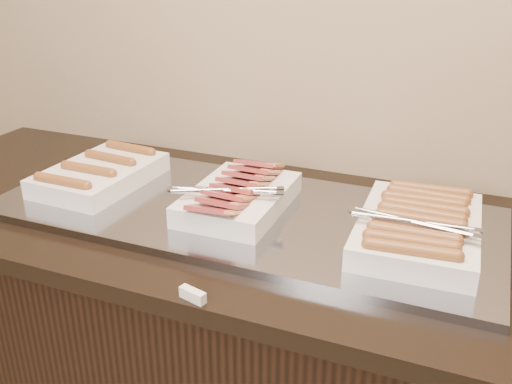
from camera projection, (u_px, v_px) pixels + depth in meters
counter at (243, 363)px, 1.56m from camera, size 2.06×0.76×0.90m
warming_tray at (242, 212)px, 1.38m from camera, size 1.20×0.50×0.02m
dish_left at (100, 174)px, 1.51m from camera, size 0.23×0.34×0.07m
dish_center at (238, 196)px, 1.36m from camera, size 0.27×0.34×0.09m
dish_right at (418, 227)px, 1.21m from camera, size 0.27×0.38×0.08m
label_holder at (193, 295)px, 1.05m from camera, size 0.06×0.03×0.02m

